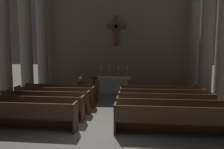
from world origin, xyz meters
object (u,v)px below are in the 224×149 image
at_px(pew_left_row_1, 20,115).
at_px(column_left_third, 26,38).
at_px(pew_left_row_2, 35,107).
at_px(candlestick_inner_left, 109,73).
at_px(lone_worshipper, 81,89).
at_px(column_right_fourth, 194,39).
at_px(lectern, 94,87).
at_px(pew_right_row_3, 165,104).
at_px(candlestick_inner_right, 119,73).
at_px(column_left_second, 2,34).
at_px(column_left_fourth, 42,40).
at_px(candlestick_outer_right, 127,73).
at_px(pew_left_row_5, 62,93).
at_px(pew_right_row_4, 162,99).
at_px(altar, 114,84).
at_px(pew_right_row_5, 159,94).
at_px(pew_left_row_3, 46,101).
at_px(pew_right_row_2, 170,111).
at_px(candlestick_outer_left, 101,73).
at_px(column_right_third, 207,36).
at_px(pew_left_row_4, 55,96).
at_px(pew_right_row_1, 176,120).

relative_size(pew_left_row_1, column_left_third, 0.53).
xyz_separation_m(pew_left_row_2, candlestick_inner_left, (2.20, 5.65, 0.77)).
bearing_deg(lone_worshipper, column_right_fourth, 28.95).
height_order(column_left_third, lectern, column_left_third).
distance_m(pew_right_row_3, candlestick_inner_right, 5.23).
bearing_deg(column_left_second, column_left_fourth, 90.00).
height_order(column_left_fourth, column_right_fourth, same).
xyz_separation_m(pew_left_row_1, column_left_second, (-2.72, 3.29, 2.98)).
bearing_deg(candlestick_outer_right, column_left_second, -151.26).
bearing_deg(candlestick_inner_left, lectern, -122.81).
bearing_deg(pew_right_row_3, pew_left_row_5, 158.73).
bearing_deg(pew_left_row_2, pew_right_row_4, 21.27).
xyz_separation_m(column_left_third, altar, (5.22, 1.16, -2.92)).
height_order(pew_left_row_5, pew_right_row_5, same).
height_order(column_left_third, column_right_fourth, same).
bearing_deg(pew_left_row_5, column_left_third, 150.00).
height_order(pew_left_row_3, column_left_third, column_left_third).
bearing_deg(pew_left_row_5, pew_right_row_2, -30.28).
relative_size(pew_right_row_5, candlestick_outer_left, 5.11).
height_order(column_right_third, candlestick_outer_left, column_right_third).
distance_m(pew_right_row_3, candlestick_inner_left, 5.51).
relative_size(column_left_second, lone_worshipper, 5.36).
distance_m(pew_left_row_1, candlestick_inner_right, 7.23).
xyz_separation_m(pew_left_row_2, pew_right_row_3, (5.00, 0.97, 0.00)).
bearing_deg(altar, candlestick_inner_left, -180.00).
height_order(pew_right_row_5, candlestick_outer_left, candlestick_outer_left).
bearing_deg(pew_right_row_2, column_left_fourth, 139.22).
relative_size(pew_left_row_2, candlestick_inner_right, 5.11).
height_order(pew_right_row_5, lone_worshipper, lone_worshipper).
bearing_deg(candlestick_outer_left, candlestick_inner_right, 0.00).
height_order(pew_left_row_1, pew_right_row_4, same).
bearing_deg(altar, candlestick_outer_left, -180.00).
xyz_separation_m(column_right_fourth, lectern, (-6.30, -2.21, -2.91)).
distance_m(pew_left_row_5, column_right_third, 8.42).
bearing_deg(lectern, pew_left_row_5, -132.92).
height_order(pew_right_row_3, lone_worshipper, lone_worshipper).
xyz_separation_m(pew_left_row_2, lone_worshipper, (1.03, 2.96, 0.22)).
distance_m(column_left_third, lone_worshipper, 4.90).
bearing_deg(pew_right_row_4, pew_left_row_3, -168.98).
distance_m(pew_right_row_2, altar, 6.18).
xyz_separation_m(pew_left_row_4, pew_right_row_4, (5.00, 0.00, 0.00)).
distance_m(column_left_second, candlestick_outer_left, 5.92).
xyz_separation_m(pew_left_row_3, pew_right_row_3, (5.00, 0.00, 0.00)).
xyz_separation_m(pew_left_row_5, column_right_fourth, (7.72, 3.74, 2.98)).
height_order(column_right_third, column_left_fourth, same).
bearing_deg(column_right_fourth, pew_right_row_5, -126.05).
distance_m(pew_right_row_4, column_left_fourth, 9.53).
height_order(pew_left_row_1, candlestick_outer_right, candlestick_outer_right).
xyz_separation_m(pew_left_row_4, pew_right_row_1, (5.00, -2.92, 0.00)).
relative_size(pew_right_row_4, lectern, 3.27).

